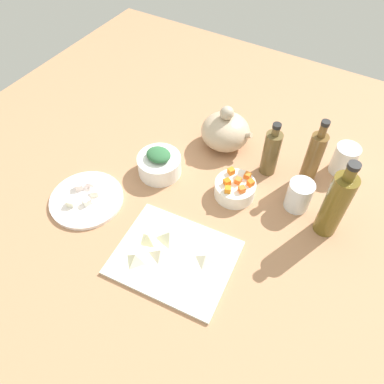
{
  "coord_description": "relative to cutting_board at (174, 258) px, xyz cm",
  "views": [
    {
      "loc": [
        35.1,
        -59.43,
        91.87
      ],
      "look_at": [
        0.0,
        0.0,
        8.0
      ],
      "focal_mm": 34.58,
      "sensor_mm": 36.0,
      "label": 1
    }
  ],
  "objects": [
    {
      "name": "tofu_cube_1",
      "position": [
        -32.24,
        5.78,
        1.8
      ],
      "size": [
        3.1,
        3.1,
        2.2
      ],
      "primitive_type": "cube",
      "rotation": [
        0.0,
        0.0,
        0.69
      ],
      "color": "#F1E8CF",
      "rests_on": "plate_tofu"
    },
    {
      "name": "carrot_cube_2",
      "position": [
        1.7,
        26.97,
        5.5
      ],
      "size": [
        2.48,
        2.48,
        1.8
      ],
      "primitive_type": "cube",
      "rotation": [
        0.0,
        0.0,
        1.02
      ],
      "color": "orange",
      "rests_on": "bowl_carrots"
    },
    {
      "name": "tofu_cube_4",
      "position": [
        -35.54,
        7.94,
        1.8
      ],
      "size": [
        2.96,
        2.96,
        2.2
      ],
      "primitive_type": "cube",
      "rotation": [
        0.0,
        0.0,
        2.04
      ],
      "color": "white",
      "rests_on": "plate_tofu"
    },
    {
      "name": "dumpling_3",
      "position": [
        7.65,
        3.55,
        1.52
      ],
      "size": [
        5.04,
        5.49,
        2.05
      ],
      "primitive_type": "pyramid",
      "rotation": [
        0.0,
        0.0,
        1.76
      ],
      "color": "beige",
      "rests_on": "cutting_board"
    },
    {
      "name": "carrot_cube_3",
      "position": [
        0.8,
        31.51,
        5.5
      ],
      "size": [
        2.46,
        2.46,
        1.8
      ],
      "primitive_type": "cube",
      "rotation": [
        0.0,
        0.0,
        2.62
      ],
      "color": "orange",
      "rests_on": "bowl_carrots"
    },
    {
      "name": "tofu_cube_0",
      "position": [
        -32.04,
        1.88,
        1.8
      ],
      "size": [
        2.8,
        2.8,
        2.2
      ],
      "primitive_type": "cube",
      "rotation": [
        0.0,
        0.0,
        1.24
      ],
      "color": "silver",
      "rests_on": "plate_tofu"
    },
    {
      "name": "carrot_cube_6",
      "position": [
        5.85,
        32.34,
        5.5
      ],
      "size": [
        1.8,
        1.8,
        1.8
      ],
      "primitive_type": "cube",
      "rotation": [
        0.0,
        0.0,
        1.57
      ],
      "color": "orange",
      "rests_on": "bowl_carrots"
    },
    {
      "name": "dumpling_0",
      "position": [
        -8.26,
        -5.96,
        1.8
      ],
      "size": [
        4.43,
        5.14,
        2.6
      ],
      "primitive_type": "pyramid",
      "rotation": [
        0.0,
        0.0,
        1.61
      ],
      "color": "beige",
      "rests_on": "cutting_board"
    },
    {
      "name": "drinking_glass_0",
      "position": [
        29.13,
        55.13,
        4.52
      ],
      "size": [
        7.53,
        7.53,
        10.04
      ],
      "primitive_type": "cylinder",
      "color": "white",
      "rests_on": "tabletop"
    },
    {
      "name": "plate_tofu",
      "position": [
        -33.76,
        3.32,
        0.1
      ],
      "size": [
        22.18,
        22.18,
        1.2
      ],
      "primitive_type": "cylinder",
      "color": "white",
      "rests_on": "tabletop"
    },
    {
      "name": "carrot_cube_5",
      "position": [
        3.24,
        24.45,
        5.5
      ],
      "size": [
        2.38,
        2.38,
        1.8
      ],
      "primitive_type": "cube",
      "rotation": [
        0.0,
        0.0,
        0.42
      ],
      "color": "orange",
      "rests_on": "bowl_carrots"
    },
    {
      "name": "bottle_0",
      "position": [
        20.87,
        45.95,
        9.26
      ],
      "size": [
        4.94,
        4.94,
        23.52
      ],
      "color": "brown",
      "rests_on": "tabletop"
    },
    {
      "name": "dumpling_2",
      "position": [
        -4.22,
        4.35,
        1.94
      ],
      "size": [
        7.82,
        7.54,
        2.89
      ],
      "primitive_type": "pyramid",
      "rotation": [
        0.0,
        0.0,
        0.5
      ],
      "color": "beige",
      "rests_on": "cutting_board"
    },
    {
      "name": "dumpling_4",
      "position": [
        -8.89,
        0.75,
        1.74
      ],
      "size": [
        5.45,
        5.33,
        2.47
      ],
      "primitive_type": "pyramid",
      "rotation": [
        0.0,
        0.0,
        5.87
      ],
      "color": "beige",
      "rests_on": "cutting_board"
    },
    {
      "name": "drinking_glass_1",
      "position": [
        21.86,
        33.96,
        4.37
      ],
      "size": [
        7.37,
        7.37,
        9.73
      ],
      "primitive_type": "cylinder",
      "color": "white",
      "rests_on": "tabletop"
    },
    {
      "name": "tofu_cube_3",
      "position": [
        -38.05,
        5.24,
        1.8
      ],
      "size": [
        3.11,
        3.11,
        2.2
      ],
      "primitive_type": "cube",
      "rotation": [
        0.0,
        0.0,
        0.79
      ],
      "color": "white",
      "rests_on": "plate_tofu"
    },
    {
      "name": "teapot",
      "position": [
        -9.1,
        46.88,
        5.61
      ],
      "size": [
        17.88,
        16.22,
        15.89
      ],
      "color": "tan",
      "rests_on": "tabletop"
    },
    {
      "name": "chopped_greens_mound",
      "position": [
        -21.12,
        24.67,
        7.31
      ],
      "size": [
        8.0,
        6.88,
        2.81
      ],
      "primitive_type": "ellipsoid",
      "rotation": [
        0.0,
        0.0,
        0.01
      ],
      "color": "#2E6339",
      "rests_on": "bowl_greens"
    },
    {
      "name": "carrot_cube_1",
      "position": [
        4.31,
        29.12,
        5.5
      ],
      "size": [
        1.81,
        1.81,
        1.8
      ],
      "primitive_type": "cube",
      "rotation": [
        0.0,
        0.0,
        1.58
      ],
      "color": "orange",
      "rests_on": "bowl_carrots"
    },
    {
      "name": "tofu_cube_2",
      "position": [
        -35.81,
        -0.86,
        1.8
      ],
      "size": [
        2.87,
        2.87,
        2.2
      ],
      "primitive_type": "cube",
      "rotation": [
        0.0,
        0.0,
        0.39
      ],
      "color": "white",
      "rests_on": "plate_tofu"
    },
    {
      "name": "carrot_cube_4",
      "position": [
        7.9,
        30.22,
        5.5
      ],
      "size": [
        2.39,
        2.39,
        1.8
      ],
      "primitive_type": "cube",
      "rotation": [
        0.0,
        0.0,
        1.14
      ],
      "color": "orange",
      "rests_on": "bowl_carrots"
    },
    {
      "name": "bottle_1",
      "position": [
        8.63,
        42.96,
        7.75
      ],
      "size": [
        5.2,
        5.2,
        19.43
      ],
      "color": "brown",
      "rests_on": "tabletop"
    },
    {
      "name": "tabletop",
      "position": [
        -5.71,
        19.03,
        -2.0
      ],
      "size": [
        190.0,
        190.0,
        3.0
      ],
      "primitive_type": "cube",
      "color": "#AA7854",
      "rests_on": "ground"
    },
    {
      "name": "bowl_greens",
      "position": [
        -21.12,
        24.67,
        2.7
      ],
      "size": [
        13.89,
        13.89,
        6.4
      ],
      "primitive_type": "cylinder",
      "color": "white",
      "rests_on": "tabletop"
    },
    {
      "name": "bottle_2",
      "position": [
        31.79,
        30.31,
        10.84
      ],
      "size": [
        6.37,
        6.37,
        26.61
      ],
      "color": "brown",
      "rests_on": "tabletop"
    },
    {
      "name": "cutting_board",
      "position": [
        0.0,
        0.0,
        0.0
      ],
      "size": [
        33.42,
        27.85,
        1.0
      ],
      "primitive_type": "cube",
      "rotation": [
        0.0,
        0.0,
        0.09
      ],
      "color": "silver",
      "rests_on": "tabletop"
    },
    {
      "name": "bowl_carrots",
      "position": [
        3.89,
        28.47,
        2.05
      ],
      "size": [
        12.46,
        12.46,
        5.1
      ],
      "primitive_type": "cylinder",
      "color": "white",
      "rests_on": "tabletop"
    },
    {
      "name": "dumpling_1",
      "position": [
        -3.43,
        -1.34,
        1.65
      ],
      "size": [
        6.16,
        5.72,
        2.31
      ],
      "primitive_type": "pyramid",
      "rotation": [
        0.0,
        0.0,
        0.32
      ],
      "color": "beige",
      "rests_on": "cutting_board"
    },
    {
      "name": "carrot_cube_0",
      "position": [
        6.73,
        26.63,
        5.5
      ],
      "size": [
        2.53,
        2.53,
        1.8
      ],
      "primitive_type": "cube",
      "rotation": [
        0.0,
        0.0,
        0.89
      ],
      "color": "orange",
      "rests_on": "bowl_carrots"
    }
  ]
}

